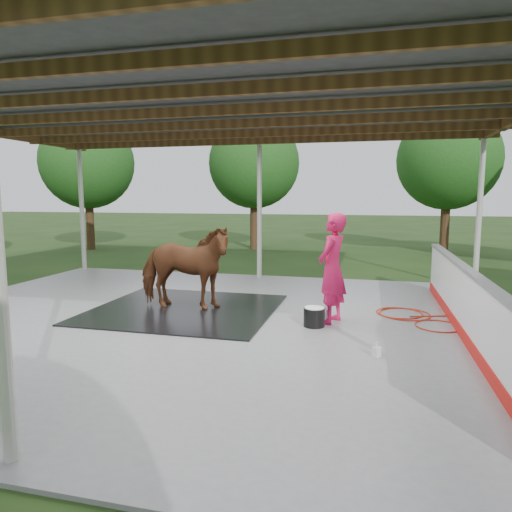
% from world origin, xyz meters
% --- Properties ---
extents(ground, '(100.00, 100.00, 0.00)m').
position_xyz_m(ground, '(0.00, 0.00, 0.00)').
color(ground, '#1E3814').
extents(concrete_slab, '(12.00, 10.00, 0.05)m').
position_xyz_m(concrete_slab, '(0.00, 0.00, 0.03)').
color(concrete_slab, slate).
rests_on(concrete_slab, ground).
extents(pavilion_structure, '(12.60, 10.60, 4.05)m').
position_xyz_m(pavilion_structure, '(0.00, -0.00, 3.97)').
color(pavilion_structure, beige).
rests_on(pavilion_structure, ground).
extents(dasher_board, '(0.16, 8.00, 1.15)m').
position_xyz_m(dasher_board, '(4.60, 0.00, 0.59)').
color(dasher_board, red).
rests_on(dasher_board, concrete_slab).
extents(tree_belt, '(28.00, 28.00, 5.80)m').
position_xyz_m(tree_belt, '(0.30, 0.90, 3.79)').
color(tree_belt, '#382314').
rests_on(tree_belt, ground).
extents(rubber_mat, '(3.64, 3.42, 0.03)m').
position_xyz_m(rubber_mat, '(-0.61, 0.67, 0.06)').
color(rubber_mat, black).
rests_on(rubber_mat, concrete_slab).
extents(horse, '(2.05, 1.00, 1.70)m').
position_xyz_m(horse, '(-0.61, 0.67, 0.93)').
color(horse, brown).
rests_on(horse, rubber_mat).
extents(handler, '(0.69, 0.85, 2.02)m').
position_xyz_m(handler, '(2.39, 0.45, 1.06)').
color(handler, '#D2164F').
rests_on(handler, concrete_slab).
extents(wash_bucket, '(0.38, 0.38, 0.35)m').
position_xyz_m(wash_bucket, '(2.11, 0.10, 0.23)').
color(wash_bucket, black).
rests_on(wash_bucket, concrete_slab).
extents(soap_bottle_a, '(0.12, 0.13, 0.32)m').
position_xyz_m(soap_bottle_a, '(2.29, 0.34, 0.21)').
color(soap_bottle_a, silver).
rests_on(soap_bottle_a, concrete_slab).
extents(soap_bottle_b, '(0.14, 0.14, 0.22)m').
position_xyz_m(soap_bottle_b, '(3.18, -1.23, 0.16)').
color(soap_bottle_b, '#338CD8').
rests_on(soap_bottle_b, concrete_slab).
extents(hose_coil, '(1.99, 1.63, 0.02)m').
position_xyz_m(hose_coil, '(3.87, 1.17, 0.06)').
color(hose_coil, '#AC220C').
rests_on(hose_coil, concrete_slab).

